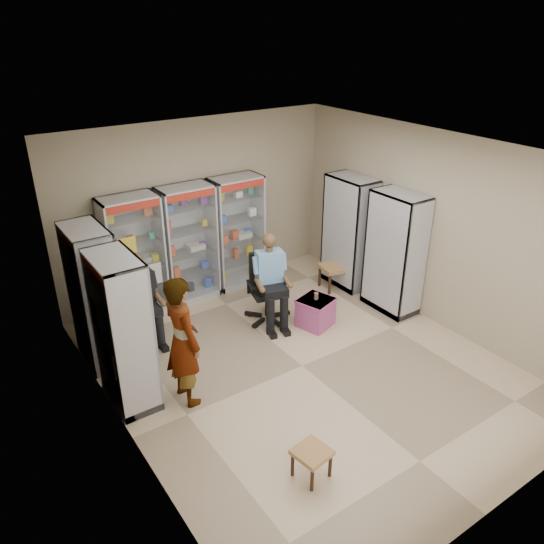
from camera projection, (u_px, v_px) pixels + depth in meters
floor at (302, 366)px, 7.48m from camera, size 6.00×6.00×0.00m
room_shell at (306, 237)px, 6.61m from camera, size 5.02×6.02×3.01m
cabinet_back_left at (134, 257)px, 8.40m from camera, size 0.90×0.50×2.00m
cabinet_back_mid at (188, 244)px, 8.89m from camera, size 0.90×0.50×2.00m
cabinet_back_right at (237, 232)px, 9.37m from camera, size 0.90×0.50×2.00m
cabinet_right_far at (349, 232)px, 9.36m from camera, size 0.90×0.50×2.00m
cabinet_right_near at (395, 253)px, 8.54m from camera, size 0.90×0.50×2.00m
cabinet_left_far at (95, 296)px, 7.24m from camera, size 0.90×0.50×2.00m
cabinet_left_near at (123, 332)px, 6.42m from camera, size 0.90×0.50×2.00m
wooden_chair at (140, 310)px, 7.97m from camera, size 0.42×0.42×0.94m
seated_customer at (140, 299)px, 7.84m from camera, size 0.44×0.60×1.34m
office_chair at (267, 288)px, 8.39m from camera, size 0.75×0.75×1.12m
seated_shopkeeper at (269, 281)px, 8.29m from camera, size 0.62×0.75×1.42m
pink_trunk at (315, 312)px, 8.36m from camera, size 0.60×0.59×0.47m
tea_glass at (316, 296)px, 8.25m from camera, size 0.07×0.07×0.11m
woven_stool_a at (333, 277)px, 9.52m from camera, size 0.52×0.52×0.45m
woven_stool_b at (311, 463)px, 5.63m from camera, size 0.40×0.40×0.35m
standing_man at (183, 341)px, 6.49m from camera, size 0.44×0.65×1.74m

